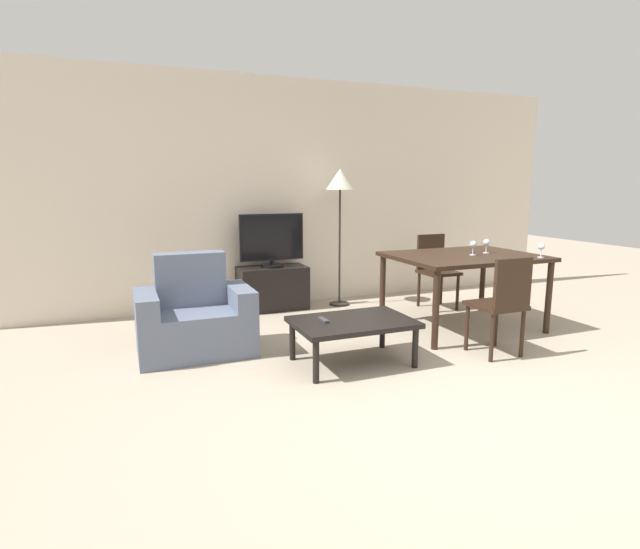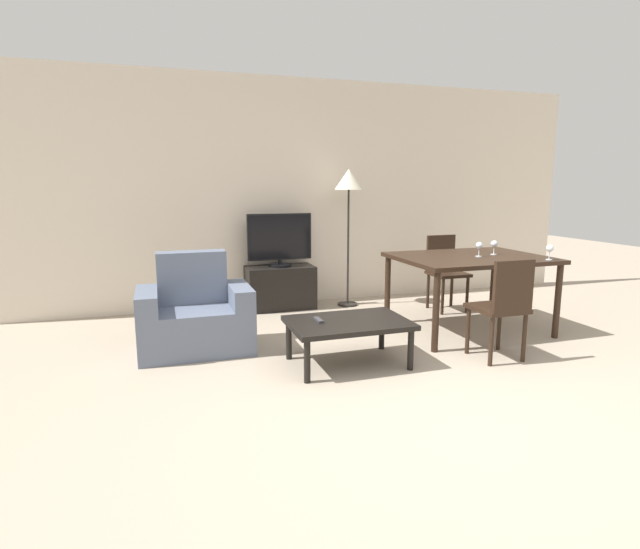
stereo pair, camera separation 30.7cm
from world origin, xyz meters
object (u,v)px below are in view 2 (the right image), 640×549
(floor_lamp, at_px, (349,187))
(remote_primary, at_px, (318,320))
(armchair, at_px, (195,317))
(wine_glass_center, at_px, (494,245))
(tv, at_px, (280,240))
(tv_stand, at_px, (280,287))
(coffee_table, at_px, (348,325))
(wine_glass_left, at_px, (550,249))
(dining_table, at_px, (470,263))
(dining_chair_far, at_px, (445,268))
(dining_chair_near, at_px, (503,304))
(wine_glass_right, at_px, (479,246))

(floor_lamp, distance_m, remote_primary, 2.34)
(armchair, distance_m, remote_primary, 1.17)
(remote_primary, xyz_separation_m, wine_glass_center, (2.02, 0.49, 0.48))
(armchair, xyz_separation_m, tv, (1.08, 1.24, 0.52))
(tv_stand, height_order, coffee_table, tv_stand)
(coffee_table, height_order, remote_primary, remote_primary)
(tv_stand, distance_m, wine_glass_left, 2.94)
(floor_lamp, relative_size, wine_glass_left, 11.26)
(floor_lamp, height_order, wine_glass_center, floor_lamp)
(dining_table, xyz_separation_m, remote_primary, (-1.74, -0.48, -0.31))
(dining_table, height_order, wine_glass_center, wine_glass_center)
(dining_chair_far, relative_size, wine_glass_left, 5.96)
(floor_lamp, bearing_deg, dining_chair_near, -76.87)
(tv_stand, bearing_deg, tv, -90.00)
(dining_table, relative_size, remote_primary, 9.63)
(armchair, height_order, tv, tv)
(coffee_table, bearing_deg, armchair, 146.52)
(tv_stand, height_order, floor_lamp, floor_lamp)
(tv, distance_m, dining_chair_far, 1.97)
(coffee_table, bearing_deg, dining_table, 19.65)
(dining_chair_far, relative_size, floor_lamp, 0.53)
(floor_lamp, bearing_deg, wine_glass_right, -60.41)
(dining_chair_far, height_order, remote_primary, dining_chair_far)
(tv_stand, bearing_deg, coffee_table, -87.59)
(wine_glass_left, bearing_deg, dining_chair_far, 102.67)
(armchair, xyz_separation_m, dining_chair_far, (2.92, 0.62, 0.19))
(wine_glass_left, bearing_deg, remote_primary, -179.31)
(remote_primary, bearing_deg, dining_table, 15.50)
(dining_table, distance_m, wine_glass_right, 0.19)
(dining_table, relative_size, wine_glass_right, 9.89)
(tv, height_order, wine_glass_center, tv)
(dining_chair_far, bearing_deg, wine_glass_center, -88.44)
(tv, relative_size, remote_primary, 5.07)
(dining_table, distance_m, dining_chair_far, 0.91)
(tv_stand, relative_size, wine_glass_left, 5.48)
(wine_glass_center, bearing_deg, dining_table, -178.97)
(tv, bearing_deg, tv_stand, 90.00)
(dining_table, distance_m, floor_lamp, 1.74)
(dining_table, height_order, floor_lamp, floor_lamp)
(wine_glass_center, distance_m, wine_glass_right, 0.24)
(armchair, xyz_separation_m, dining_table, (2.67, -0.23, 0.39))
(remote_primary, height_order, wine_glass_center, wine_glass_center)
(coffee_table, bearing_deg, tv, 92.42)
(remote_primary, bearing_deg, tv, 85.55)
(remote_primary, height_order, wine_glass_right, wine_glass_right)
(dining_chair_near, bearing_deg, dining_chair_far, 73.46)
(coffee_table, distance_m, floor_lamp, 2.32)
(tv_stand, height_order, remote_primary, tv_stand)
(wine_glass_center, bearing_deg, dining_chair_far, 91.56)
(armchair, bearing_deg, dining_table, -4.93)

